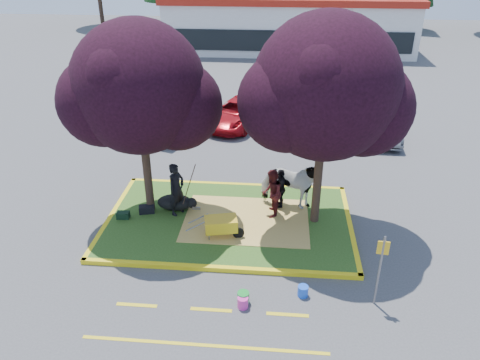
# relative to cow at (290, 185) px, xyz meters

# --- Properties ---
(ground) EXTENTS (90.00, 90.00, 0.00)m
(ground) POSITION_rel_cow_xyz_m (-2.05, -0.96, -1.05)
(ground) COLOR #424244
(ground) RESTS_ON ground
(median_island) EXTENTS (8.00, 5.00, 0.15)m
(median_island) POSITION_rel_cow_xyz_m (-2.05, -0.96, -0.97)
(median_island) COLOR #294D18
(median_island) RESTS_ON ground
(curb_near) EXTENTS (8.30, 0.16, 0.15)m
(curb_near) POSITION_rel_cow_xyz_m (-2.05, -3.54, -0.97)
(curb_near) COLOR yellow
(curb_near) RESTS_ON ground
(curb_far) EXTENTS (8.30, 0.16, 0.15)m
(curb_far) POSITION_rel_cow_xyz_m (-2.05, 1.62, -0.97)
(curb_far) COLOR yellow
(curb_far) RESTS_ON ground
(curb_left) EXTENTS (0.16, 5.30, 0.15)m
(curb_left) POSITION_rel_cow_xyz_m (-6.13, -0.96, -0.97)
(curb_left) COLOR yellow
(curb_left) RESTS_ON ground
(curb_right) EXTENTS (0.16, 5.30, 0.15)m
(curb_right) POSITION_rel_cow_xyz_m (2.03, -0.96, -0.97)
(curb_right) COLOR yellow
(curb_right) RESTS_ON ground
(straw_bedding) EXTENTS (4.20, 3.00, 0.01)m
(straw_bedding) POSITION_rel_cow_xyz_m (-1.45, -0.96, -0.89)
(straw_bedding) COLOR #E4C15E
(straw_bedding) RESTS_ON median_island
(tree_purple_left) EXTENTS (5.06, 4.20, 6.51)m
(tree_purple_left) POSITION_rel_cow_xyz_m (-4.83, -0.58, 3.31)
(tree_purple_left) COLOR black
(tree_purple_left) RESTS_ON median_island
(tree_purple_right) EXTENTS (5.30, 4.40, 6.82)m
(tree_purple_right) POSITION_rel_cow_xyz_m (0.88, -0.78, 3.51)
(tree_purple_right) COLOR black
(tree_purple_right) RESTS_ON median_island
(fire_lane_stripe_a) EXTENTS (1.10, 0.12, 0.01)m
(fire_lane_stripe_a) POSITION_rel_cow_xyz_m (-4.05, -5.16, -1.04)
(fire_lane_stripe_a) COLOR yellow
(fire_lane_stripe_a) RESTS_ON ground
(fire_lane_stripe_b) EXTENTS (1.10, 0.12, 0.01)m
(fire_lane_stripe_b) POSITION_rel_cow_xyz_m (-2.05, -5.16, -1.04)
(fire_lane_stripe_b) COLOR yellow
(fire_lane_stripe_b) RESTS_ON ground
(fire_lane_stripe_c) EXTENTS (1.10, 0.12, 0.01)m
(fire_lane_stripe_c) POSITION_rel_cow_xyz_m (-0.05, -5.16, -1.04)
(fire_lane_stripe_c) COLOR yellow
(fire_lane_stripe_c) RESTS_ON ground
(fire_lane_long) EXTENTS (6.00, 0.10, 0.01)m
(fire_lane_long) POSITION_rel_cow_xyz_m (-2.05, -6.36, -1.04)
(fire_lane_long) COLOR yellow
(fire_lane_long) RESTS_ON ground
(retail_building) EXTENTS (20.40, 8.40, 4.40)m
(retail_building) POSITION_rel_cow_xyz_m (-0.05, 27.02, 1.20)
(retail_building) COLOR silver
(retail_building) RESTS_ON ground
(cow) EXTENTS (2.25, 1.29, 1.79)m
(cow) POSITION_rel_cow_xyz_m (0.00, 0.00, 0.00)
(cow) COLOR silver
(cow) RESTS_ON median_island
(calf) EXTENTS (1.42, 1.14, 0.54)m
(calf) POSITION_rel_cow_xyz_m (-3.99, -0.47, -0.63)
(calf) COLOR black
(calf) RESTS_ON median_island
(handler) EXTENTS (0.73, 0.81, 1.87)m
(handler) POSITION_rel_cow_xyz_m (-3.85, -0.71, 0.04)
(handler) COLOR black
(handler) RESTS_ON median_island
(visitor_a) EXTENTS (0.67, 0.84, 1.70)m
(visitor_a) POSITION_rel_cow_xyz_m (-0.62, -0.57, -0.04)
(visitor_a) COLOR #421314
(visitor_a) RESTS_ON median_island
(visitor_b) EXTENTS (0.47, 0.90, 1.46)m
(visitor_b) POSITION_rel_cow_xyz_m (-0.33, 0.05, -0.16)
(visitor_b) COLOR black
(visitor_b) RESTS_ON median_island
(wheelbarrow) EXTENTS (1.83, 0.82, 0.69)m
(wheelbarrow) POSITION_rel_cow_xyz_m (-2.16, -2.03, -0.42)
(wheelbarrow) COLOR black
(wheelbarrow) RESTS_ON median_island
(gear_bag_dark) EXTENTS (0.58, 0.41, 0.26)m
(gear_bag_dark) POSITION_rel_cow_xyz_m (-4.93, -0.79, -0.76)
(gear_bag_dark) COLOR black
(gear_bag_dark) RESTS_ON median_island
(gear_bag_green) EXTENTS (0.44, 0.29, 0.23)m
(gear_bag_green) POSITION_rel_cow_xyz_m (-5.64, -1.20, -0.78)
(gear_bag_green) COLOR black
(gear_bag_green) RESTS_ON median_island
(sign_post) EXTENTS (0.30, 0.06, 2.14)m
(sign_post) POSITION_rel_cow_xyz_m (2.25, -4.52, 0.25)
(sign_post) COLOR slate
(sign_post) RESTS_ON ground
(bucket_green) EXTENTS (0.41, 0.41, 0.34)m
(bucket_green) POSITION_rel_cow_xyz_m (-1.23, -4.82, -0.88)
(bucket_green) COLOR #16922D
(bucket_green) RESTS_ON ground
(bucket_pink) EXTENTS (0.31, 0.31, 0.31)m
(bucket_pink) POSITION_rel_cow_xyz_m (-1.23, -4.98, -0.89)
(bucket_pink) COLOR #E432A1
(bucket_pink) RESTS_ON ground
(bucket_blue) EXTENTS (0.37, 0.37, 0.31)m
(bucket_blue) POSITION_rel_cow_xyz_m (0.37, -4.39, -0.89)
(bucket_blue) COLOR blue
(bucket_blue) RESTS_ON ground
(car_black) EXTENTS (1.90, 4.06, 1.35)m
(car_black) POSITION_rel_cow_xyz_m (-8.01, 7.76, -0.37)
(car_black) COLOR black
(car_black) RESTS_ON ground
(car_silver) EXTENTS (2.59, 4.23, 1.32)m
(car_silver) POSITION_rel_cow_xyz_m (-5.41, 6.83, -0.39)
(car_silver) COLOR #9FA1A7
(car_silver) RESTS_ON ground
(car_red) EXTENTS (3.58, 5.08, 1.29)m
(car_red) POSITION_rel_cow_xyz_m (-2.59, 8.35, -0.40)
(car_red) COLOR #AB0E16
(car_red) RESTS_ON ground
(car_white) EXTENTS (2.47, 5.05, 1.41)m
(car_white) POSITION_rel_cow_xyz_m (1.15, 7.92, -0.34)
(car_white) COLOR silver
(car_white) RESTS_ON ground
(car_grey) EXTENTS (1.35, 3.73, 1.22)m
(car_grey) POSITION_rel_cow_xyz_m (4.48, 7.08, -0.43)
(car_grey) COLOR #525459
(car_grey) RESTS_ON ground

